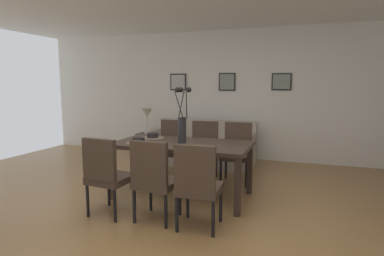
{
  "coord_description": "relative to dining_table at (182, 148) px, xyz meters",
  "views": [
    {
      "loc": [
        1.26,
        -3.25,
        1.51
      ],
      "look_at": [
        -0.17,
        0.77,
        0.93
      ],
      "focal_mm": 30.09,
      "sensor_mm": 36.0,
      "label": 1
    }
  ],
  "objects": [
    {
      "name": "dining_chair_mid_left",
      "position": [
        0.52,
        -0.9,
        -0.15
      ],
      "size": [
        0.46,
        0.46,
        0.92
      ],
      "color": "#3D2D23",
      "rests_on": "ground"
    },
    {
      "name": "placemat_near_left",
      "position": [
        -0.54,
        -0.21,
        0.08
      ],
      "size": [
        0.32,
        0.32,
        0.01
      ],
      "primitive_type": "cylinder",
      "color": "#7F705B",
      "rests_on": "dining_table"
    },
    {
      "name": "sofa",
      "position": [
        -0.31,
        1.9,
        -0.39
      ],
      "size": [
        1.97,
        0.84,
        0.8
      ],
      "color": "#A89E8E",
      "rests_on": "ground"
    },
    {
      "name": "bowl_near_left",
      "position": [
        -0.54,
        -0.21,
        0.12
      ],
      "size": [
        0.17,
        0.17,
        0.07
      ],
      "color": "black",
      "rests_on": "dining_table"
    },
    {
      "name": "back_wall_panel",
      "position": [
        0.28,
        2.58,
        0.64
      ],
      "size": [
        9.0,
        0.1,
        2.6
      ],
      "primitive_type": "cube",
      "color": "silver",
      "rests_on": "ground"
    },
    {
      "name": "framed_picture_center",
      "position": [
        0.0,
        2.51,
        0.9
      ],
      "size": [
        0.34,
        0.03,
        0.36
      ],
      "color": "black"
    },
    {
      "name": "framed_picture_left",
      "position": [
        -1.07,
        2.51,
        0.9
      ],
      "size": [
        0.36,
        0.03,
        0.35
      ],
      "color": "black"
    },
    {
      "name": "dining_table",
      "position": [
        0.0,
        0.0,
        0.0
      ],
      "size": [
        1.8,
        0.94,
        0.74
      ],
      "color": "#33261E",
      "rests_on": "ground"
    },
    {
      "name": "dining_chair_near_right",
      "position": [
        -0.55,
        0.87,
        -0.15
      ],
      "size": [
        0.45,
        0.45,
        0.92
      ],
      "color": "#3D2D23",
      "rests_on": "ground"
    },
    {
      "name": "dining_chair_far_left",
      "position": [
        0.01,
        -0.87,
        -0.15
      ],
      "size": [
        0.45,
        0.45,
        0.92
      ],
      "color": "#3D2D23",
      "rests_on": "ground"
    },
    {
      "name": "table_lamp",
      "position": [
        -1.49,
        1.86,
        0.23
      ],
      "size": [
        0.22,
        0.22,
        0.51
      ],
      "color": "beige",
      "rests_on": "side_table"
    },
    {
      "name": "framed_picture_right",
      "position": [
        1.07,
        2.51,
        0.9
      ],
      "size": [
        0.37,
        0.03,
        0.33
      ],
      "color": "black"
    },
    {
      "name": "placemat_near_right",
      "position": [
        -0.54,
        0.21,
        0.08
      ],
      "size": [
        0.32,
        0.32,
        0.01
      ],
      "primitive_type": "cylinder",
      "color": "#7F705B",
      "rests_on": "dining_table"
    },
    {
      "name": "centerpiece_vase",
      "position": [
        0.0,
        0.0,
        0.36
      ],
      "size": [
        0.21,
        0.23,
        0.73
      ],
      "color": "#232326",
      "rests_on": "dining_table"
    },
    {
      "name": "bowl_near_right",
      "position": [
        -0.54,
        0.21,
        0.12
      ],
      "size": [
        0.17,
        0.17,
        0.07
      ],
      "color": "black",
      "rests_on": "dining_table"
    },
    {
      "name": "ground_plane",
      "position": [
        0.28,
        -0.67,
        -0.66
      ],
      "size": [
        9.0,
        9.0,
        0.0
      ],
      "primitive_type": "plane",
      "color": "olive"
    },
    {
      "name": "dining_chair_near_left",
      "position": [
        -0.57,
        -0.9,
        -0.15
      ],
      "size": [
        0.47,
        0.47,
        0.92
      ],
      "color": "#3D2D23",
      "rests_on": "ground"
    },
    {
      "name": "dining_chair_far_right",
      "position": [
        0.01,
        0.9,
        -0.15
      ],
      "size": [
        0.47,
        0.47,
        0.92
      ],
      "color": "#3D2D23",
      "rests_on": "ground"
    },
    {
      "name": "dining_chair_mid_right",
      "position": [
        0.56,
        0.9,
        -0.15
      ],
      "size": [
        0.45,
        0.45,
        0.92
      ],
      "color": "#3D2D23",
      "rests_on": "ground"
    },
    {
      "name": "side_table",
      "position": [
        -1.49,
        1.86,
        -0.4
      ],
      "size": [
        0.36,
        0.36,
        0.52
      ],
      "primitive_type": "cube",
      "color": "black",
      "rests_on": "ground"
    }
  ]
}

